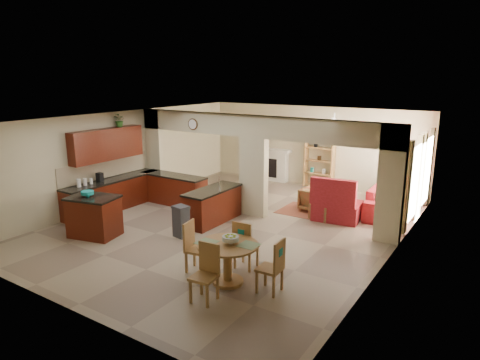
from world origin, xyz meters
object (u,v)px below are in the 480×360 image
Objects in this scene: kitchen_island at (94,216)px; armchair at (314,199)px; dining_table at (228,257)px; sofa at (395,199)px.

kitchen_island is 6.07m from armchair.
dining_table is 5.06m from armchair.
kitchen_island is at bearing 57.28° from armchair.
sofa reaches higher than armchair.
kitchen_island is at bearing 134.38° from sofa.
sofa is (5.70, 5.88, -0.09)m from kitchen_island.
sofa is at bearing 75.47° from dining_table.
sofa is (1.58, 6.11, -0.11)m from dining_table.
armchair is at bearing 94.74° from dining_table.
kitchen_island is at bearing 176.75° from dining_table.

